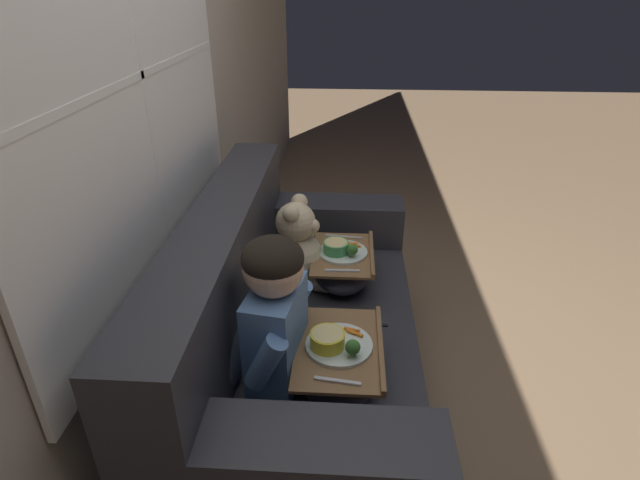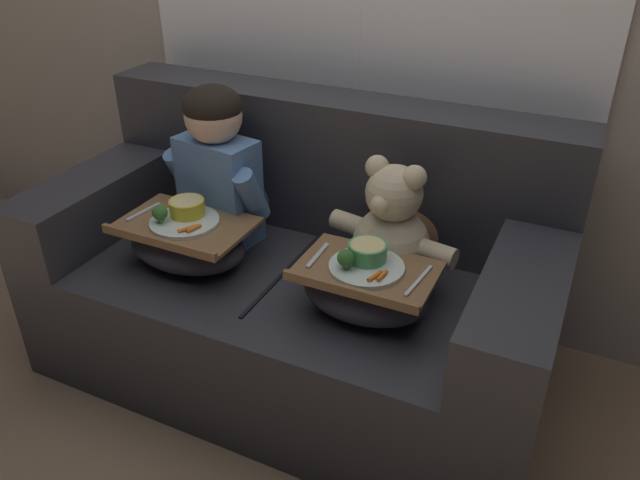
# 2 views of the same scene
# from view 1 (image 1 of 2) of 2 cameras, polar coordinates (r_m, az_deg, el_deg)

# --- Properties ---
(ground_plane) EXTENTS (14.00, 14.00, 0.00)m
(ground_plane) POSITION_cam_1_polar(r_m,az_deg,el_deg) (2.33, -1.32, -18.11)
(ground_plane) COLOR #8E7051
(wall_back_with_window) EXTENTS (8.00, 0.08, 2.60)m
(wall_back_with_window) POSITION_cam_1_polar(r_m,az_deg,el_deg) (1.81, -20.71, 14.29)
(wall_back_with_window) COLOR #A89E8E
(wall_back_with_window) RESTS_ON ground_plane
(couch) EXTENTS (1.70, 0.87, 0.92)m
(couch) POSITION_cam_1_polar(r_m,az_deg,el_deg) (2.11, -3.19, -11.54)
(couch) COLOR #2D2D33
(couch) RESTS_ON ground_plane
(throw_pillow_behind_child) EXTENTS (0.33, 0.16, 0.34)m
(throw_pillow_behind_child) POSITION_cam_1_polar(r_m,az_deg,el_deg) (1.74, -10.94, -11.22)
(throw_pillow_behind_child) COLOR slate
(throw_pillow_behind_child) RESTS_ON couch
(throw_pillow_behind_teddy) EXTENTS (0.33, 0.16, 0.34)m
(throw_pillow_behind_teddy) POSITION_cam_1_polar(r_m,az_deg,el_deg) (2.25, -7.29, -1.12)
(throw_pillow_behind_teddy) COLOR #B2754C
(throw_pillow_behind_teddy) RESTS_ON couch
(child_figure) EXTENTS (0.40, 0.21, 0.55)m
(child_figure) POSITION_cam_1_polar(r_m,az_deg,el_deg) (1.62, -5.12, -7.66)
(child_figure) COLOR #5B84BC
(child_figure) RESTS_ON couch
(teddy_bear) EXTENTS (0.44, 0.31, 0.40)m
(teddy_bear) POSITION_cam_1_polar(r_m,az_deg,el_deg) (2.21, -2.60, -0.93)
(teddy_bear) COLOR beige
(teddy_bear) RESTS_ON couch
(lap_tray_child) EXTENTS (0.43, 0.29, 0.22)m
(lap_tray_child) POSITION_cam_1_polar(r_m,az_deg,el_deg) (1.74, 2.13, -13.74)
(lap_tray_child) COLOR #2D2D38
(lap_tray_child) RESTS_ON child_figure
(lap_tray_teddy) EXTENTS (0.40, 0.27, 0.22)m
(lap_tray_teddy) POSITION_cam_1_polar(r_m,az_deg,el_deg) (2.25, 2.59, -3.00)
(lap_tray_teddy) COLOR #2D2D38
(lap_tray_teddy) RESTS_ON teddy_bear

